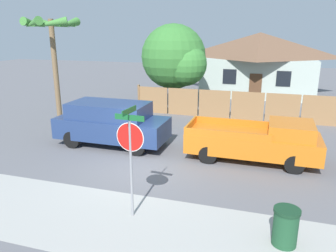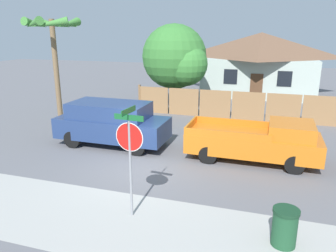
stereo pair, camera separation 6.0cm
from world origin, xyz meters
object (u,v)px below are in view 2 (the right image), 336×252
at_px(house, 260,62).
at_px(palm_tree, 53,33).
at_px(stop_sign, 130,145).
at_px(red_suv, 112,122).
at_px(orange_pickup, 258,141).
at_px(oak_tree, 177,58).
at_px(trash_bin, 285,227).

relative_size(house, palm_tree, 1.61).
bearing_deg(stop_sign, house, 87.10).
xyz_separation_m(red_suv, orange_pickup, (6.38, -0.00, -0.23)).
relative_size(palm_tree, stop_sign, 1.83).
distance_m(palm_tree, stop_sign, 11.30).
height_order(palm_tree, red_suv, palm_tree).
height_order(oak_tree, trash_bin, oak_tree).
relative_size(red_suv, trash_bin, 5.20).
distance_m(oak_tree, orange_pickup, 9.97).
bearing_deg(red_suv, orange_pickup, 0.50).
bearing_deg(orange_pickup, house, 93.07).
xyz_separation_m(orange_pickup, stop_sign, (-3.14, -5.25, 1.27)).
bearing_deg(stop_sign, oak_tree, 104.54).
bearing_deg(oak_tree, orange_pickup, -54.55).
relative_size(oak_tree, red_suv, 1.10).
relative_size(house, trash_bin, 9.58).
height_order(stop_sign, trash_bin, stop_sign).
bearing_deg(red_suv, stop_sign, -57.85).
bearing_deg(palm_tree, stop_sign, -45.01).
distance_m(stop_sign, trash_bin, 4.36).
xyz_separation_m(house, red_suv, (-5.69, -15.33, -1.48)).
distance_m(oak_tree, trash_bin, 15.03).
xyz_separation_m(house, palm_tree, (-10.19, -12.84, 2.37)).
height_order(orange_pickup, trash_bin, orange_pickup).
relative_size(oak_tree, trash_bin, 5.71).
distance_m(house, palm_tree, 16.57).
xyz_separation_m(oak_tree, orange_pickup, (5.60, -7.87, -2.47)).
xyz_separation_m(house, oak_tree, (-4.92, -7.46, 0.76)).
distance_m(house, orange_pickup, 15.44).
xyz_separation_m(palm_tree, trash_bin, (11.78, -7.86, -4.42)).
bearing_deg(palm_tree, trash_bin, -33.70).
xyz_separation_m(red_suv, stop_sign, (3.24, -5.25, 1.05)).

